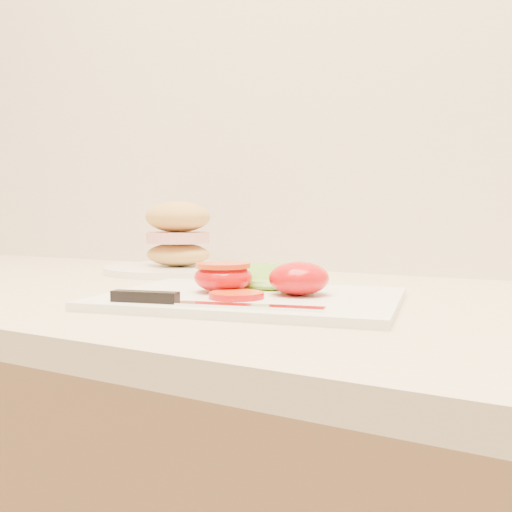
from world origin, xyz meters
The scene contains 7 objects.
cutting_board centered at (-0.23, 1.60, 0.94)m, with size 0.34×0.25×0.01m, color white.
tomato_half_dome centered at (-0.18, 1.62, 0.96)m, with size 0.07×0.07×0.04m, color red.
tomato_half_cut centered at (-0.27, 1.60, 0.96)m, with size 0.07×0.07×0.04m.
tomato_slice_0 centered at (-0.23, 1.57, 0.94)m, with size 0.06×0.06×0.01m, color #D74211.
lettuce_leaf_0 centered at (-0.26, 1.67, 0.95)m, with size 0.14×0.09×0.03m, color #65BC32.
knife centered at (-0.25, 1.50, 0.94)m, with size 0.23×0.07×0.01m.
sandwich_plate centered at (-0.53, 1.85, 0.98)m, with size 0.26×0.26×0.13m.
Camera 1 is at (0.11, 1.02, 1.03)m, focal length 40.00 mm.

